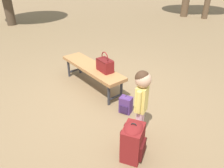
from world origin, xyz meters
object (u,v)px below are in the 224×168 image
Objects in this scene: handbag at (105,65)px; backpack_large at (133,140)px; park_bench at (92,69)px; child_standing at (142,95)px; backpack_small at (126,104)px.

handbag is 1.64m from backpack_large.
child_standing reaches higher than park_bench.
child_standing is 3.13× the size of backpack_small.
backpack_small is at bearing 5.99° from park_bench.
child_standing is (1.60, -0.03, 0.29)m from park_bench.
backpack_large is (1.87, -0.33, -0.13)m from park_bench.
child_standing is at bearing -6.46° from handbag.
park_bench is 1.63m from child_standing.
backpack_large reaches higher than park_bench.
backpack_small is (0.72, -0.01, -0.41)m from handbag.
backpack_large is (0.27, -0.30, -0.42)m from child_standing.
backpack_small is (-0.56, 0.14, -0.52)m from child_standing.
park_bench is at bearing -160.13° from handbag.
backpack_small is at bearing 152.32° from backpack_large.
child_standing reaches higher than backpack_large.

